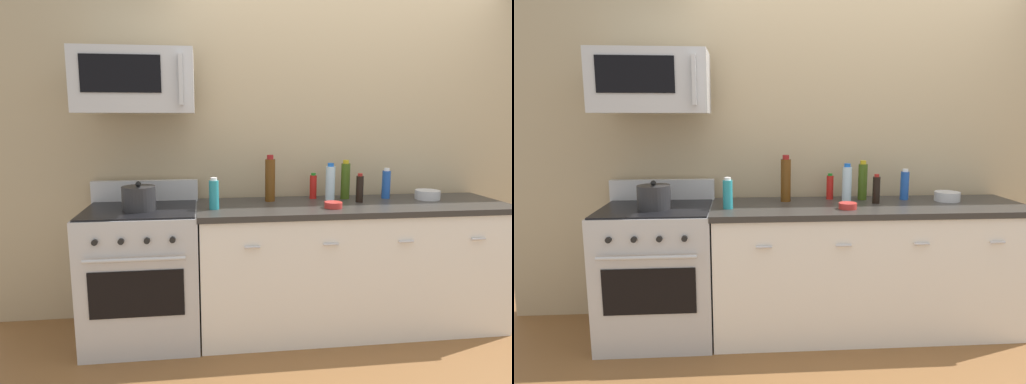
# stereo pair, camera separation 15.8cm
# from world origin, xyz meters

# --- Properties ---
(ground_plane) EXTENTS (6.35, 6.35, 0.00)m
(ground_plane) POSITION_xyz_m (0.00, 0.00, 0.00)
(ground_plane) COLOR brown
(back_wall) EXTENTS (5.29, 0.10, 2.70)m
(back_wall) POSITION_xyz_m (0.00, 0.41, 1.35)
(back_wall) COLOR tan
(back_wall) RESTS_ON ground_plane
(counter_unit) EXTENTS (2.20, 0.66, 0.92)m
(counter_unit) POSITION_xyz_m (-0.00, -0.00, 0.46)
(counter_unit) COLOR silver
(counter_unit) RESTS_ON ground_plane
(range_oven) EXTENTS (0.76, 0.69, 1.07)m
(range_oven) POSITION_xyz_m (-1.48, 0.00, 0.47)
(range_oven) COLOR #B7BABF
(range_oven) RESTS_ON ground_plane
(microwave) EXTENTS (0.74, 0.44, 0.40)m
(microwave) POSITION_xyz_m (-1.48, 0.05, 1.75)
(microwave) COLOR #B7BABF
(bottle_water_clear) EXTENTS (0.07, 0.07, 0.27)m
(bottle_water_clear) POSITION_xyz_m (-0.13, 0.15, 1.05)
(bottle_water_clear) COLOR silver
(bottle_water_clear) RESTS_ON countertop_slab
(bottle_hot_sauce_red) EXTENTS (0.05, 0.05, 0.19)m
(bottle_hot_sauce_red) POSITION_xyz_m (-0.24, 0.22, 1.01)
(bottle_hot_sauce_red) COLOR #B21914
(bottle_hot_sauce_red) RESTS_ON countertop_slab
(bottle_soy_sauce_dark) EXTENTS (0.05, 0.05, 0.21)m
(bottle_soy_sauce_dark) POSITION_xyz_m (0.06, 0.04, 1.02)
(bottle_soy_sauce_dark) COLOR black
(bottle_soy_sauce_dark) RESTS_ON countertop_slab
(bottle_dish_soap) EXTENTS (0.07, 0.07, 0.21)m
(bottle_dish_soap) POSITION_xyz_m (-0.99, -0.07, 1.02)
(bottle_dish_soap) COLOR teal
(bottle_dish_soap) RESTS_ON countertop_slab
(bottle_wine_amber) EXTENTS (0.07, 0.07, 0.34)m
(bottle_wine_amber) POSITION_xyz_m (-0.57, 0.16, 1.08)
(bottle_wine_amber) COLOR #59330F
(bottle_wine_amber) RESTS_ON countertop_slab
(bottle_olive_oil) EXTENTS (0.07, 0.07, 0.29)m
(bottle_olive_oil) POSITION_xyz_m (0.00, 0.19, 1.06)
(bottle_olive_oil) COLOR #385114
(bottle_olive_oil) RESTS_ON countertop_slab
(bottle_soda_blue) EXTENTS (0.06, 0.06, 0.23)m
(bottle_soda_blue) POSITION_xyz_m (0.31, 0.17, 1.03)
(bottle_soda_blue) COLOR #1E4CA5
(bottle_soda_blue) RESTS_ON countertop_slab
(bowl_steel_prep) EXTENTS (0.18, 0.18, 0.07)m
(bowl_steel_prep) POSITION_xyz_m (0.61, 0.09, 0.96)
(bowl_steel_prep) COLOR #B2B5BA
(bowl_steel_prep) RESTS_ON countertop_slab
(bowl_red_small) EXTENTS (0.12, 0.12, 0.04)m
(bowl_red_small) POSITION_xyz_m (-0.19, -0.14, 0.94)
(bowl_red_small) COLOR #B72D28
(bowl_red_small) RESTS_ON countertop_slab
(stockpot) EXTENTS (0.22, 0.22, 0.19)m
(stockpot) POSITION_xyz_m (-1.48, -0.05, 1.00)
(stockpot) COLOR #262628
(stockpot) RESTS_ON range_oven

